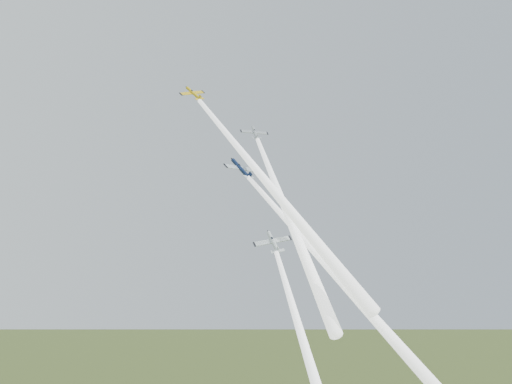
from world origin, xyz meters
name	(u,v)px	position (x,y,z in m)	size (l,w,h in m)	color
plane_yellow	(193,93)	(-7.72, 6.96, 115.06)	(6.58, 6.53, 1.03)	gold
smoke_trail_yellow	(272,188)	(-6.17, -19.01, 90.74)	(2.28, 2.28, 64.82)	white
plane_navy	(241,169)	(2.01, 2.28, 98.35)	(8.71, 8.64, 1.36)	#0D1B3C
smoke_trail_navy	(332,271)	(6.30, -21.88, 75.40)	(2.28, 2.28, 60.81)	white
plane_silver_right	(255,133)	(8.32, 5.44, 108.10)	(6.78, 6.73, 1.06)	#A9B1B7
smoke_trail_silver_right	(289,219)	(-0.31, -17.16, 85.49)	(2.28, 2.28, 59.82)	white
plane_silver_low	(273,242)	(1.44, -9.94, 81.36)	(8.06, 8.00, 1.26)	silver
smoke_trail_silver_low	(309,359)	(-7.44, -30.24, 60.64)	(2.28, 2.28, 54.27)	white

